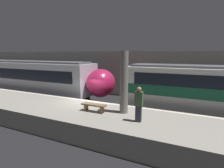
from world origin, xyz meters
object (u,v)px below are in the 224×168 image
Objects in this scene: platform_bench at (94,106)px; train_modern at (21,77)px; person_waiting at (139,103)px; support_pillar_near at (124,83)px.

train_modern is at bearing 159.27° from platform_bench.
train_modern is 12.22× the size of person_waiting.
support_pillar_near is 13.98m from train_modern.
platform_bench is (-2.75, 0.37, -0.59)m from person_waiting.
person_waiting is at bearing -18.38° from train_modern.
support_pillar_near is at bearing 19.13° from platform_bench.
platform_bench is (11.77, -4.46, -0.43)m from train_modern.
person_waiting is (14.53, -4.83, 0.16)m from train_modern.
support_pillar_near is 1.98× the size of person_waiting.
train_modern is at bearing 161.62° from person_waiting.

